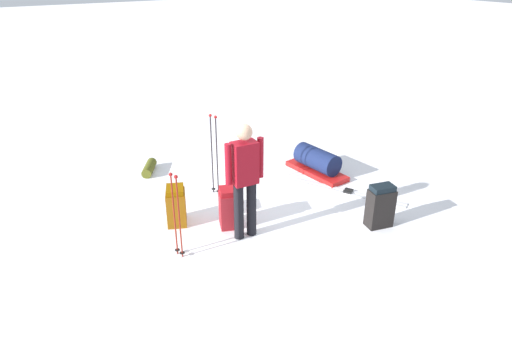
{
  "coord_description": "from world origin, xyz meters",
  "views": [
    {
      "loc": [
        -5.31,
        3.29,
        3.62
      ],
      "look_at": [
        0.0,
        0.0,
        0.7
      ],
      "focal_mm": 31.46,
      "sensor_mm": 36.0,
      "label": 1
    }
  ],
  "objects_px": {
    "backpack_large_dark": "(176,206)",
    "sleeping_mat_rolled": "(149,168)",
    "skier_standing": "(245,176)",
    "gear_sled": "(317,162)",
    "ski_poles_planted_near": "(176,211)",
    "backpack_small_spare": "(380,206)",
    "ski_poles_planted_far": "(214,151)",
    "backpack_bright": "(228,208)",
    "ski_pair_near": "(348,192)"
  },
  "relations": [
    {
      "from": "skier_standing",
      "to": "backpack_bright",
      "type": "height_order",
      "value": "skier_standing"
    },
    {
      "from": "backpack_bright",
      "to": "sleeping_mat_rolled",
      "type": "bearing_deg",
      "value": 8.6
    },
    {
      "from": "backpack_bright",
      "to": "ski_poles_planted_near",
      "type": "bearing_deg",
      "value": 108.44
    },
    {
      "from": "backpack_small_spare",
      "to": "ski_poles_planted_far",
      "type": "xyz_separation_m",
      "value": [
        2.2,
        1.6,
        0.45
      ]
    },
    {
      "from": "ski_poles_planted_far",
      "to": "sleeping_mat_rolled",
      "type": "xyz_separation_m",
      "value": [
        1.4,
        0.68,
        -0.68
      ]
    },
    {
      "from": "backpack_large_dark",
      "to": "sleeping_mat_rolled",
      "type": "bearing_deg",
      "value": -7.47
    },
    {
      "from": "backpack_large_dark",
      "to": "sleeping_mat_rolled",
      "type": "distance_m",
      "value": 1.97
    },
    {
      "from": "sleeping_mat_rolled",
      "to": "backpack_large_dark",
      "type": "bearing_deg",
      "value": 172.53
    },
    {
      "from": "backpack_small_spare",
      "to": "sleeping_mat_rolled",
      "type": "relative_size",
      "value": 1.22
    },
    {
      "from": "skier_standing",
      "to": "ski_poles_planted_near",
      "type": "bearing_deg",
      "value": 86.94
    },
    {
      "from": "ski_pair_near",
      "to": "backpack_large_dark",
      "type": "height_order",
      "value": "backpack_large_dark"
    },
    {
      "from": "backpack_large_dark",
      "to": "ski_poles_planted_far",
      "type": "bearing_deg",
      "value": -59.71
    },
    {
      "from": "skier_standing",
      "to": "sleeping_mat_rolled",
      "type": "distance_m",
      "value": 2.95
    },
    {
      "from": "skier_standing",
      "to": "backpack_bright",
      "type": "relative_size",
      "value": 2.73
    },
    {
      "from": "skier_standing",
      "to": "backpack_bright",
      "type": "xyz_separation_m",
      "value": [
        0.36,
        0.08,
        -0.65
      ]
    },
    {
      "from": "skier_standing",
      "to": "ski_poles_planted_far",
      "type": "distance_m",
      "value": 1.41
    },
    {
      "from": "skier_standing",
      "to": "gear_sled",
      "type": "bearing_deg",
      "value": -63.41
    },
    {
      "from": "backpack_small_spare",
      "to": "gear_sled",
      "type": "height_order",
      "value": "backpack_small_spare"
    },
    {
      "from": "ski_pair_near",
      "to": "ski_poles_planted_near",
      "type": "bearing_deg",
      "value": 92.73
    },
    {
      "from": "backpack_large_dark",
      "to": "sleeping_mat_rolled",
      "type": "xyz_separation_m",
      "value": [
        1.95,
        -0.26,
        -0.21
      ]
    },
    {
      "from": "backpack_small_spare",
      "to": "ski_poles_planted_far",
      "type": "height_order",
      "value": "ski_poles_planted_far"
    },
    {
      "from": "backpack_large_dark",
      "to": "backpack_bright",
      "type": "bearing_deg",
      "value": -127.54
    },
    {
      "from": "ski_pair_near",
      "to": "backpack_small_spare",
      "type": "bearing_deg",
      "value": 161.95
    },
    {
      "from": "ski_pair_near",
      "to": "gear_sled",
      "type": "xyz_separation_m",
      "value": [
        0.89,
        -0.03,
        0.21
      ]
    },
    {
      "from": "ski_pair_near",
      "to": "backpack_bright",
      "type": "height_order",
      "value": "backpack_bright"
    },
    {
      "from": "gear_sled",
      "to": "sleeping_mat_rolled",
      "type": "height_order",
      "value": "gear_sled"
    },
    {
      "from": "backpack_bright",
      "to": "gear_sled",
      "type": "height_order",
      "value": "backpack_bright"
    },
    {
      "from": "backpack_bright",
      "to": "ski_poles_planted_near",
      "type": "distance_m",
      "value": 1.03
    },
    {
      "from": "ski_pair_near",
      "to": "backpack_bright",
      "type": "distance_m",
      "value": 2.27
    },
    {
      "from": "skier_standing",
      "to": "sleeping_mat_rolled",
      "type": "xyz_separation_m",
      "value": [
        2.78,
        0.45,
        -0.86
      ]
    },
    {
      "from": "backpack_small_spare",
      "to": "gear_sled",
      "type": "relative_size",
      "value": 0.52
    },
    {
      "from": "backpack_large_dark",
      "to": "ski_pair_near",
      "type": "bearing_deg",
      "value": -102.43
    },
    {
      "from": "skier_standing",
      "to": "ski_poles_planted_near",
      "type": "height_order",
      "value": "skier_standing"
    },
    {
      "from": "backpack_small_spare",
      "to": "ski_poles_planted_near",
      "type": "xyz_separation_m",
      "value": [
        0.87,
        2.83,
        0.35
      ]
    },
    {
      "from": "backpack_large_dark",
      "to": "gear_sled",
      "type": "distance_m",
      "value": 2.91
    },
    {
      "from": "ski_pair_near",
      "to": "backpack_small_spare",
      "type": "distance_m",
      "value": 1.12
    },
    {
      "from": "backpack_small_spare",
      "to": "sleeping_mat_rolled",
      "type": "bearing_deg",
      "value": 32.33
    },
    {
      "from": "skier_standing",
      "to": "sleeping_mat_rolled",
      "type": "bearing_deg",
      "value": 9.15
    },
    {
      "from": "backpack_large_dark",
      "to": "backpack_bright",
      "type": "relative_size",
      "value": 0.97
    },
    {
      "from": "backpack_bright",
      "to": "ski_poles_planted_far",
      "type": "bearing_deg",
      "value": -17.04
    },
    {
      "from": "backpack_bright",
      "to": "backpack_small_spare",
      "type": "bearing_deg",
      "value": -121.59
    },
    {
      "from": "ski_poles_planted_far",
      "to": "ski_poles_planted_near",
      "type": "bearing_deg",
      "value": 137.26
    },
    {
      "from": "ski_poles_planted_near",
      "to": "skier_standing",
      "type": "bearing_deg",
      "value": -93.06
    },
    {
      "from": "skier_standing",
      "to": "backpack_bright",
      "type": "bearing_deg",
      "value": 12.82
    },
    {
      "from": "backpack_large_dark",
      "to": "backpack_bright",
      "type": "distance_m",
      "value": 0.78
    },
    {
      "from": "skier_standing",
      "to": "backpack_large_dark",
      "type": "height_order",
      "value": "skier_standing"
    },
    {
      "from": "ski_poles_planted_near",
      "to": "ski_poles_planted_far",
      "type": "xyz_separation_m",
      "value": [
        1.33,
        -1.23,
        0.09
      ]
    },
    {
      "from": "backpack_small_spare",
      "to": "ski_poles_planted_near",
      "type": "height_order",
      "value": "ski_poles_planted_near"
    },
    {
      "from": "backpack_large_dark",
      "to": "gear_sled",
      "type": "xyz_separation_m",
      "value": [
        0.26,
        -2.89,
        -0.07
      ]
    },
    {
      "from": "skier_standing",
      "to": "gear_sled",
      "type": "xyz_separation_m",
      "value": [
        1.1,
        -2.19,
        -0.73
      ]
    }
  ]
}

